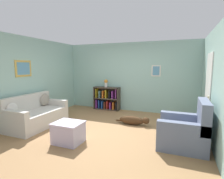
% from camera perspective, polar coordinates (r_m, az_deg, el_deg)
% --- Properties ---
extents(ground_plane, '(14.00, 14.00, 0.00)m').
position_cam_1_polar(ground_plane, '(4.94, -1.74, -12.76)').
color(ground_plane, '#997047').
extents(wall_back, '(5.60, 0.13, 2.60)m').
position_cam_1_polar(wall_back, '(6.76, 5.77, 4.09)').
color(wall_back, '#93BCB2').
rests_on(wall_back, ground_plane).
extents(wall_left, '(0.13, 5.00, 2.60)m').
position_cam_1_polar(wall_left, '(6.11, -24.39, 3.05)').
color(wall_left, '#93BCB2').
rests_on(wall_left, ground_plane).
extents(wall_right, '(0.16, 5.00, 2.60)m').
position_cam_1_polar(wall_right, '(4.35, 30.88, 0.87)').
color(wall_right, '#93BCB2').
rests_on(wall_right, ground_plane).
extents(couch, '(0.90, 1.70, 0.89)m').
position_cam_1_polar(couch, '(5.57, -23.57, -7.59)').
color(couch, beige).
rests_on(couch, ground_plane).
extents(bookshelf, '(1.04, 0.33, 0.90)m').
position_cam_1_polar(bookshelf, '(6.95, -1.62, -3.10)').
color(bookshelf, '#42382D').
rests_on(bookshelf, ground_plane).
extents(recliner_chair, '(0.97, 0.92, 1.03)m').
position_cam_1_polar(recliner_chair, '(4.14, 22.89, -12.36)').
color(recliner_chair, slate).
rests_on(recliner_chair, ground_plane).
extents(coffee_table, '(0.63, 0.53, 0.47)m').
position_cam_1_polar(coffee_table, '(4.17, -14.03, -13.27)').
color(coffee_table, '#BCB2D1').
rests_on(coffee_table, ground_plane).
extents(dog, '(1.05, 0.23, 0.27)m').
position_cam_1_polar(dog, '(5.27, 7.06, -9.95)').
color(dog, '#472D19').
rests_on(dog, ground_plane).
extents(vase, '(0.15, 0.15, 0.30)m').
position_cam_1_polar(vase, '(6.86, -2.00, 2.21)').
color(vase, silver).
rests_on(vase, bookshelf).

